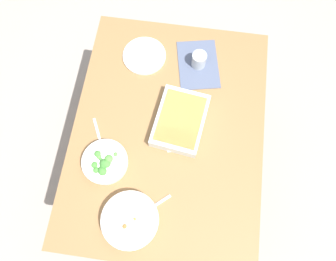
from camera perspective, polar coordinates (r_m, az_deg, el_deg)
name	(u,v)px	position (r m, az deg, el deg)	size (l,w,h in m)	color
ground_plane	(168,165)	(2.19, 0.00, -6.30)	(6.00, 6.00, 0.00)	#9E9389
dining_table	(168,136)	(1.56, 0.00, -1.07)	(1.20, 0.90, 0.74)	olive
placemat	(198,64)	(1.64, 5.50, 11.88)	(0.28, 0.20, 0.00)	#4C5670
stew_bowl	(130,220)	(1.38, -6.91, -15.88)	(0.24, 0.24, 0.06)	white
broccoli_bowl	(105,162)	(1.43, -11.40, -5.67)	(0.21, 0.21, 0.07)	white
baking_dish	(180,120)	(1.46, 2.24, 1.85)	(0.33, 0.26, 0.06)	silver
drink_cup	(199,61)	(1.60, 5.62, 12.55)	(0.07, 0.07, 0.08)	#B2BCC6
side_plate	(144,56)	(1.65, -4.33, 13.41)	(0.22, 0.22, 0.01)	white
spoon_by_stew	(148,210)	(1.40, -3.72, -14.16)	(0.13, 0.15, 0.01)	silver
spoon_by_broccoli	(100,140)	(1.49, -12.29, -1.69)	(0.17, 0.09, 0.01)	silver
fork_on_table	(169,137)	(1.47, 0.12, -1.17)	(0.18, 0.06, 0.01)	silver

